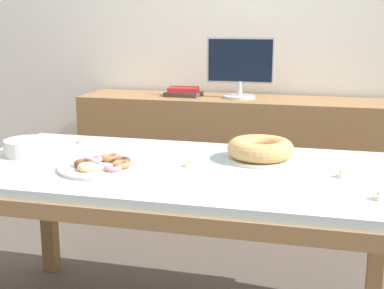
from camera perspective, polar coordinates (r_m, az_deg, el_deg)
The scene contains 13 objects.
wall_back at distance 3.67m, azimuth 5.41°, elevation 12.56°, with size 8.00×0.10×2.60m, color white.
dining_table at distance 2.21m, azimuth -1.51°, elevation -4.43°, with size 1.80×0.93×0.75m.
sideboard at distance 3.50m, azimuth 4.33°, elevation -1.94°, with size 1.97×0.44×0.85m.
computer_monitor at distance 3.38m, azimuth 5.16°, elevation 8.15°, with size 0.42×0.20×0.38m.
book_stack at distance 3.48m, azimuth -0.89°, elevation 5.64°, with size 0.23×0.19×0.06m.
cake_chocolate_round at distance 2.28m, azimuth 7.29°, elevation -0.58°, with size 0.29×0.29×0.09m.
pastry_platter at distance 2.17m, azimuth -9.40°, elevation -2.24°, with size 0.36×0.36×0.04m.
plate_stack at distance 2.46m, azimuth -17.04°, elevation -0.28°, with size 0.21×0.21×0.07m.
tealight_left_edge at distance 2.64m, azimuth -11.71°, elevation 0.37°, with size 0.04×0.04×0.04m.
tealight_centre at distance 2.10m, azimuth 15.56°, elevation -3.14°, with size 0.04×0.04×0.04m.
tealight_near_front at distance 2.17m, azimuth -0.41°, elevation -2.11°, with size 0.04×0.04×0.04m.
tealight_near_cakes at distance 2.62m, azimuth -16.12°, elevation 0.03°, with size 0.04×0.04×0.04m.
tealight_right_edge at distance 1.88m, azimuth 19.22°, elevation -5.29°, with size 0.04×0.04×0.04m.
Camera 1 is at (0.58, -2.03, 1.33)m, focal length 50.00 mm.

